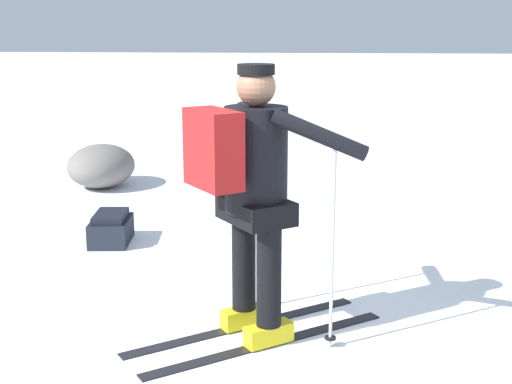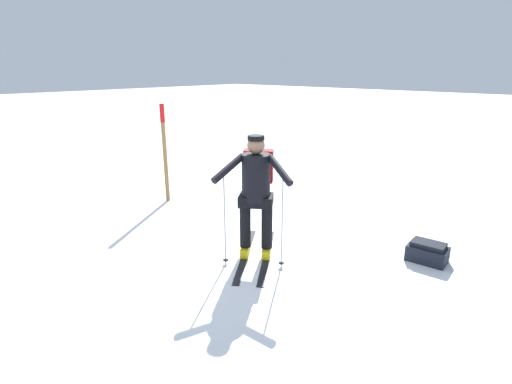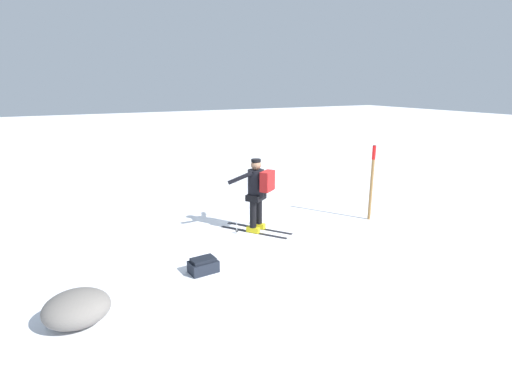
% 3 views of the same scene
% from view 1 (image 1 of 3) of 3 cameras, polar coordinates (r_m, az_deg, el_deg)
% --- Properties ---
extents(ground_plane, '(80.00, 80.00, 0.00)m').
position_cam_1_polar(ground_plane, '(4.16, -2.61, -13.92)').
color(ground_plane, white).
extents(skier, '(1.31, 1.59, 1.68)m').
position_cam_1_polar(skier, '(4.20, -0.40, 0.82)').
color(skier, black).
rests_on(skier, ground_plane).
extents(dropped_backpack, '(0.52, 0.37, 0.27)m').
position_cam_1_polar(dropped_backpack, '(6.43, -11.53, -2.89)').
color(dropped_backpack, black).
rests_on(dropped_backpack, ground_plane).
extents(rock_boulder, '(0.92, 0.78, 0.50)m').
position_cam_1_polar(rock_boulder, '(8.58, -12.29, 2.06)').
color(rock_boulder, slate).
rests_on(rock_boulder, ground_plane).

